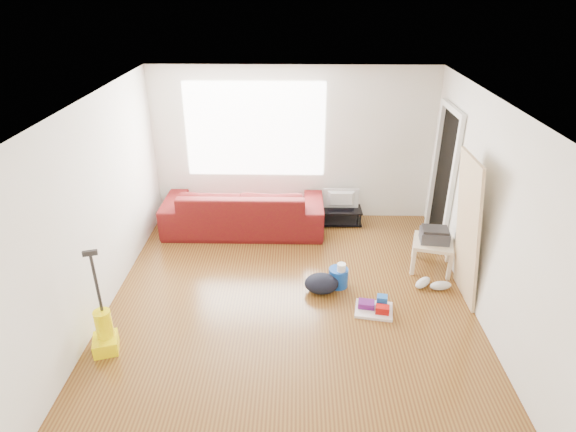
{
  "coord_description": "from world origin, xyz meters",
  "views": [
    {
      "loc": [
        0.07,
        -4.91,
        3.67
      ],
      "look_at": [
        -0.04,
        0.6,
        0.92
      ],
      "focal_mm": 30.0,
      "sensor_mm": 36.0,
      "label": 1
    }
  ],
  "objects_px": {
    "sofa": "(245,229)",
    "bucket": "(338,285)",
    "backpack": "(321,291)",
    "side_table": "(433,246)",
    "vacuum": "(104,332)",
    "tv_stand": "(340,215)",
    "cleaning_tray": "(375,307)"
  },
  "relations": [
    {
      "from": "cleaning_tray",
      "to": "vacuum",
      "type": "distance_m",
      "value": 3.13
    },
    {
      "from": "sofa",
      "to": "backpack",
      "type": "xyz_separation_m",
      "value": [
        1.17,
        -1.69,
        0.0
      ]
    },
    {
      "from": "sofa",
      "to": "cleaning_tray",
      "type": "relative_size",
      "value": 5.02
    },
    {
      "from": "side_table",
      "to": "backpack",
      "type": "relative_size",
      "value": 1.44
    },
    {
      "from": "tv_stand",
      "to": "cleaning_tray",
      "type": "height_order",
      "value": "tv_stand"
    },
    {
      "from": "sofa",
      "to": "cleaning_tray",
      "type": "height_order",
      "value": "sofa"
    },
    {
      "from": "sofa",
      "to": "vacuum",
      "type": "distance_m",
      "value": 3.08
    },
    {
      "from": "bucket",
      "to": "sofa",
      "type": "bearing_deg",
      "value": 131.96
    },
    {
      "from": "bucket",
      "to": "backpack",
      "type": "bearing_deg",
      "value": -149.06
    },
    {
      "from": "vacuum",
      "to": "tv_stand",
      "type": "bearing_deg",
      "value": 30.61
    },
    {
      "from": "sofa",
      "to": "backpack",
      "type": "bearing_deg",
      "value": 124.73
    },
    {
      "from": "tv_stand",
      "to": "cleaning_tray",
      "type": "xyz_separation_m",
      "value": [
        0.24,
        -2.35,
        -0.09
      ]
    },
    {
      "from": "side_table",
      "to": "vacuum",
      "type": "bearing_deg",
      "value": -156.49
    },
    {
      "from": "sofa",
      "to": "bucket",
      "type": "distance_m",
      "value": 2.09
    },
    {
      "from": "cleaning_tray",
      "to": "vacuum",
      "type": "height_order",
      "value": "vacuum"
    },
    {
      "from": "bucket",
      "to": "vacuum",
      "type": "distance_m",
      "value": 2.92
    },
    {
      "from": "backpack",
      "to": "vacuum",
      "type": "xyz_separation_m",
      "value": [
        -2.4,
        -1.12,
        0.23
      ]
    },
    {
      "from": "vacuum",
      "to": "backpack",
      "type": "bearing_deg",
      "value": 7.84
    },
    {
      "from": "tv_stand",
      "to": "vacuum",
      "type": "xyz_separation_m",
      "value": [
        -2.8,
        -3.08,
        0.09
      ]
    },
    {
      "from": "sofa",
      "to": "vacuum",
      "type": "height_order",
      "value": "vacuum"
    },
    {
      "from": "backpack",
      "to": "bucket",
      "type": "bearing_deg",
      "value": 29.32
    },
    {
      "from": "side_table",
      "to": "vacuum",
      "type": "xyz_separation_m",
      "value": [
        -3.95,
        -1.72,
        -0.13
      ]
    },
    {
      "from": "side_table",
      "to": "bucket",
      "type": "height_order",
      "value": "side_table"
    },
    {
      "from": "tv_stand",
      "to": "vacuum",
      "type": "height_order",
      "value": "vacuum"
    },
    {
      "from": "sofa",
      "to": "bucket",
      "type": "xyz_separation_m",
      "value": [
        1.4,
        -1.56,
        0.0
      ]
    },
    {
      "from": "side_table",
      "to": "cleaning_tray",
      "type": "xyz_separation_m",
      "value": [
        -0.91,
        -0.99,
        -0.31
      ]
    },
    {
      "from": "bucket",
      "to": "cleaning_tray",
      "type": "distance_m",
      "value": 0.67
    },
    {
      "from": "backpack",
      "to": "vacuum",
      "type": "distance_m",
      "value": 2.66
    },
    {
      "from": "side_table",
      "to": "backpack",
      "type": "bearing_deg",
      "value": -158.9
    },
    {
      "from": "bucket",
      "to": "side_table",
      "type": "bearing_deg",
      "value": 19.26
    },
    {
      "from": "cleaning_tray",
      "to": "vacuum",
      "type": "xyz_separation_m",
      "value": [
        -3.04,
        -0.73,
        0.18
      ]
    },
    {
      "from": "bucket",
      "to": "backpack",
      "type": "xyz_separation_m",
      "value": [
        -0.23,
        -0.14,
        0.0
      ]
    }
  ]
}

